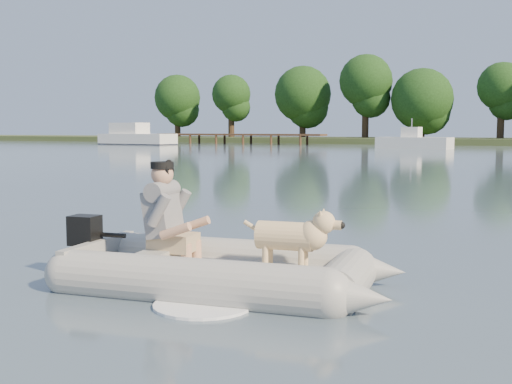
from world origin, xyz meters
The scene contains 8 objects.
water centered at (0.00, 0.00, 0.00)m, with size 160.00×160.00×0.00m, color slate.
dock centered at (-26.00, 52.00, 0.52)m, with size 18.00×2.00×1.04m, color #4C331E, non-canonical shape.
dinghy centered at (0.30, 0.59, 0.55)m, with size 4.31×2.92×1.29m, color #9C9B97, non-canonical shape.
man centered at (-0.35, 0.56, 0.72)m, with size 0.67×0.58×1.00m, color slate, non-canonical shape.
dog centered at (0.89, 0.72, 0.48)m, with size 0.86×0.31×0.58m, color tan, non-canonical shape.
outboard_motor centered at (-1.23, 0.41, 0.29)m, with size 0.38×0.27×0.73m, color black, non-canonical shape.
cabin_cruiser centered at (-33.72, 45.87, 1.06)m, with size 8.06×2.88×2.50m, color white, non-canonical shape.
motorboat centered at (-7.18, 45.01, 1.11)m, with size 5.77×2.22×2.44m, color white, non-canonical shape.
Camera 1 is at (3.20, -4.73, 1.52)m, focal length 45.00 mm.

